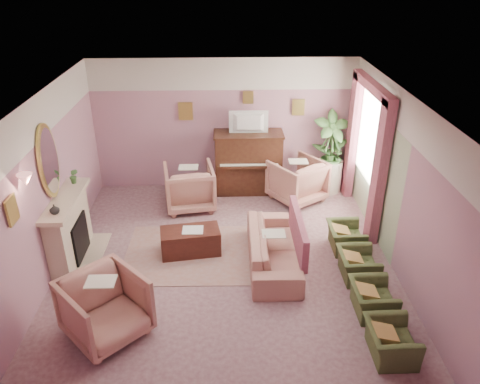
{
  "coord_description": "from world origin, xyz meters",
  "views": [
    {
      "loc": [
        0.02,
        -6.49,
        4.62
      ],
      "look_at": [
        0.25,
        0.4,
        1.12
      ],
      "focal_mm": 35.0,
      "sensor_mm": 36.0,
      "label": 1
    }
  ],
  "objects_px": {
    "piano": "(248,163)",
    "floral_armchair_left": "(189,185)",
    "floral_armchair_front": "(105,305)",
    "olive_chair_d": "(346,234)",
    "olive_chair_a": "(391,337)",
    "side_table": "(329,175)",
    "coffee_table": "(191,241)",
    "olive_chair_b": "(373,295)",
    "sofa": "(273,242)",
    "olive_chair_c": "(358,261)",
    "television": "(249,121)",
    "floral_armchair_right": "(297,178)"
  },
  "relations": [
    {
      "from": "piano",
      "to": "floral_armchair_left",
      "type": "xyz_separation_m",
      "value": [
        -1.22,
        -0.71,
        -0.15
      ]
    },
    {
      "from": "floral_armchair_front",
      "to": "olive_chair_d",
      "type": "relative_size",
      "value": 1.44
    },
    {
      "from": "olive_chair_a",
      "to": "side_table",
      "type": "bearing_deg",
      "value": 87.84
    },
    {
      "from": "coffee_table",
      "to": "floral_armchair_left",
      "type": "distance_m",
      "value": 1.69
    },
    {
      "from": "olive_chair_b",
      "to": "side_table",
      "type": "xyz_separation_m",
      "value": [
        0.18,
        3.93,
        0.05
      ]
    },
    {
      "from": "floral_armchair_left",
      "to": "olive_chair_b",
      "type": "height_order",
      "value": "floral_armchair_left"
    },
    {
      "from": "olive_chair_d",
      "to": "sofa",
      "type": "bearing_deg",
      "value": -163.06
    },
    {
      "from": "olive_chair_b",
      "to": "olive_chair_d",
      "type": "distance_m",
      "value": 1.64
    },
    {
      "from": "floral_armchair_left",
      "to": "olive_chair_c",
      "type": "height_order",
      "value": "floral_armchair_left"
    },
    {
      "from": "piano",
      "to": "television",
      "type": "bearing_deg",
      "value": -90.0
    },
    {
      "from": "floral_armchair_left",
      "to": "olive_chair_c",
      "type": "bearing_deg",
      "value": -41.07
    },
    {
      "from": "television",
      "to": "coffee_table",
      "type": "distance_m",
      "value": 2.91
    },
    {
      "from": "floral_armchair_left",
      "to": "floral_armchair_right",
      "type": "height_order",
      "value": "same"
    },
    {
      "from": "sofa",
      "to": "floral_armchair_right",
      "type": "relative_size",
      "value": 2.02
    },
    {
      "from": "floral_armchair_front",
      "to": "side_table",
      "type": "distance_m",
      "value": 5.75
    },
    {
      "from": "olive_chair_c",
      "to": "coffee_table",
      "type": "bearing_deg",
      "value": 163.84
    },
    {
      "from": "sofa",
      "to": "olive_chair_b",
      "type": "xyz_separation_m",
      "value": [
        1.3,
        -1.24,
        -0.11
      ]
    },
    {
      "from": "floral_armchair_right",
      "to": "olive_chair_b",
      "type": "relative_size",
      "value": 1.44
    },
    {
      "from": "floral_armchair_left",
      "to": "olive_chair_c",
      "type": "xyz_separation_m",
      "value": [
        2.8,
        -2.44,
        -0.2
      ]
    },
    {
      "from": "television",
      "to": "olive_chair_a",
      "type": "height_order",
      "value": "television"
    },
    {
      "from": "olive_chair_c",
      "to": "television",
      "type": "bearing_deg",
      "value": 117.09
    },
    {
      "from": "television",
      "to": "piano",
      "type": "bearing_deg",
      "value": 90.0
    },
    {
      "from": "floral_armchair_front",
      "to": "olive_chair_a",
      "type": "distance_m",
      "value": 3.73
    },
    {
      "from": "floral_armchair_left",
      "to": "floral_armchair_right",
      "type": "distance_m",
      "value": 2.22
    },
    {
      "from": "floral_armchair_left",
      "to": "olive_chair_c",
      "type": "distance_m",
      "value": 3.72
    },
    {
      "from": "olive_chair_b",
      "to": "television",
      "type": "bearing_deg",
      "value": 112.02
    },
    {
      "from": "television",
      "to": "side_table",
      "type": "xyz_separation_m",
      "value": [
        1.76,
        0.01,
        -1.25
      ]
    },
    {
      "from": "coffee_table",
      "to": "sofa",
      "type": "bearing_deg",
      "value": -14.4
    },
    {
      "from": "floral_armchair_right",
      "to": "floral_armchair_front",
      "type": "xyz_separation_m",
      "value": [
        -3.1,
        -3.82,
        0.0
      ]
    },
    {
      "from": "coffee_table",
      "to": "floral_armchair_right",
      "type": "distance_m",
      "value": 2.84
    },
    {
      "from": "floral_armchair_right",
      "to": "olive_chair_a",
      "type": "xyz_separation_m",
      "value": [
        0.59,
        -4.31,
        -0.2
      ]
    },
    {
      "from": "olive_chair_b",
      "to": "olive_chair_a",
      "type": "bearing_deg",
      "value": -90.0
    },
    {
      "from": "sofa",
      "to": "olive_chair_d",
      "type": "distance_m",
      "value": 1.37
    },
    {
      "from": "olive_chair_d",
      "to": "floral_armchair_left",
      "type": "bearing_deg",
      "value": 149.94
    },
    {
      "from": "piano",
      "to": "olive_chair_b",
      "type": "height_order",
      "value": "piano"
    },
    {
      "from": "olive_chair_b",
      "to": "floral_armchair_front",
      "type": "bearing_deg",
      "value": -174.96
    },
    {
      "from": "olive_chair_d",
      "to": "side_table",
      "type": "height_order",
      "value": "side_table"
    },
    {
      "from": "olive_chair_a",
      "to": "olive_chair_b",
      "type": "xyz_separation_m",
      "value": [
        0.0,
        0.82,
        0.0
      ]
    },
    {
      "from": "olive_chair_a",
      "to": "olive_chair_d",
      "type": "distance_m",
      "value": 2.46
    },
    {
      "from": "olive_chair_a",
      "to": "olive_chair_c",
      "type": "height_order",
      "value": "same"
    },
    {
      "from": "coffee_table",
      "to": "floral_armchair_front",
      "type": "xyz_separation_m",
      "value": [
        -1.0,
        -1.93,
        0.27
      ]
    },
    {
      "from": "olive_chair_d",
      "to": "olive_chair_a",
      "type": "bearing_deg",
      "value": -90.0
    },
    {
      "from": "olive_chair_c",
      "to": "floral_armchair_left",
      "type": "bearing_deg",
      "value": 138.93
    },
    {
      "from": "coffee_table",
      "to": "piano",
      "type": "bearing_deg",
      "value": 64.96
    },
    {
      "from": "floral_armchair_front",
      "to": "olive_chair_b",
      "type": "xyz_separation_m",
      "value": [
        3.69,
        0.33,
        -0.2
      ]
    },
    {
      "from": "sofa",
      "to": "side_table",
      "type": "bearing_deg",
      "value": 61.1
    },
    {
      "from": "floral_armchair_front",
      "to": "olive_chair_a",
      "type": "height_order",
      "value": "floral_armchair_front"
    },
    {
      "from": "floral_armchair_left",
      "to": "olive_chair_d",
      "type": "distance_m",
      "value": 3.24
    },
    {
      "from": "coffee_table",
      "to": "olive_chair_b",
      "type": "bearing_deg",
      "value": -30.73
    },
    {
      "from": "coffee_table",
      "to": "side_table",
      "type": "bearing_deg",
      "value": 39.05
    }
  ]
}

